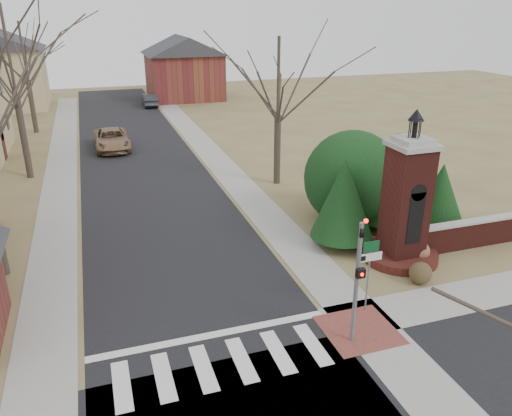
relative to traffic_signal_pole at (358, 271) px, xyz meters
name	(u,v)px	position (x,y,z in m)	size (l,w,h in m)	color
ground	(230,381)	(-4.30, -0.57, -2.59)	(120.00, 120.00, 0.00)	brown
main_street	(142,167)	(-4.30, 21.43, -2.58)	(8.00, 70.00, 0.01)	black
crosswalk_zone	(223,364)	(-4.30, 0.23, -2.58)	(8.00, 2.20, 0.02)	silver
stop_bar	(211,335)	(-4.30, 1.73, -2.58)	(8.00, 0.35, 0.02)	silver
sidewalk_right_main	(217,160)	(0.90, 21.43, -2.58)	(2.00, 60.00, 0.02)	gray
sidewalk_left	(61,174)	(-9.50, 21.43, -2.58)	(2.00, 60.00, 0.02)	gray
curb_apron	(359,330)	(0.50, 0.43, -2.57)	(2.40, 2.40, 0.02)	brown
traffic_signal_pole	(358,271)	(0.00, 0.00, 0.00)	(0.28, 0.41, 4.50)	slate
sign_post	(370,262)	(1.29, 1.41, -0.64)	(0.90, 0.07, 2.75)	slate
brick_gate_monument	(405,213)	(4.70, 4.42, -0.42)	(3.20, 3.20, 6.47)	#4E1C17
brick_garden_wall	(486,231)	(9.20, 4.43, -1.93)	(7.50, 0.50, 1.30)	#4E1C17
house_distant_right	(183,66)	(3.69, 47.42, 1.06)	(8.80, 8.80, 7.30)	brown
evergreen_near	(343,198)	(2.90, 6.43, -0.29)	(2.80, 2.80, 4.10)	#473D33
evergreen_mid	(394,176)	(6.20, 7.63, 0.01)	(3.40, 3.40, 4.70)	#473D33
evergreen_far	(440,192)	(8.20, 6.63, -0.69)	(2.40, 2.40, 3.30)	#473D33
evergreen_mass	(352,175)	(4.70, 8.93, -0.19)	(4.80, 4.80, 4.80)	black
bare_tree_1	(7,45)	(-11.30, 21.43, 5.44)	(8.40, 8.40, 11.64)	#473D33
bare_tree_2	(22,47)	(-11.80, 34.43, 4.44)	(7.35, 7.35, 10.19)	#473D33
bare_tree_3	(279,71)	(3.20, 15.43, 4.10)	(7.00, 7.00, 9.70)	#473D33
pickup_truck	(112,139)	(-5.90, 26.72, -1.84)	(2.49, 5.41, 1.50)	#957151
distant_car	(149,100)	(-0.93, 43.55, -1.91)	(1.43, 4.11, 1.35)	#2E3035
dry_shrub_left	(420,273)	(4.30, 2.43, -2.14)	(0.89, 0.89, 0.89)	#4D3D23
dry_shrub_right	(420,251)	(5.40, 4.03, -2.15)	(0.87, 0.87, 0.87)	brown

